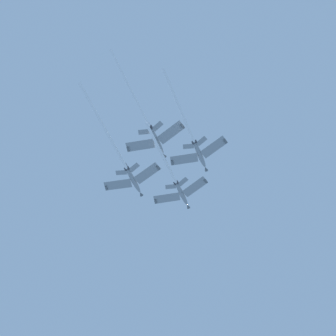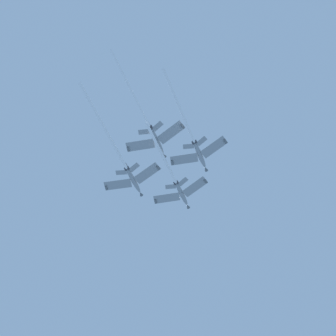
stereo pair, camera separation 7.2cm
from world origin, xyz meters
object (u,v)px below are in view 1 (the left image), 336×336
object	(u,v)px
jet_left_wing	(122,160)
jet_slot	(150,128)
jet_right_wing	(193,140)
jet_lead	(175,181)

from	to	relation	value
jet_left_wing	jet_slot	size ratio (longest dim) A/B	1.14
jet_right_wing	jet_slot	distance (m)	14.74
jet_right_wing	jet_slot	size ratio (longest dim) A/B	1.01
jet_left_wing	jet_right_wing	distance (m)	23.82
jet_lead	jet_right_wing	size ratio (longest dim) A/B	0.95
jet_lead	jet_left_wing	size ratio (longest dim) A/B	0.84
jet_right_wing	jet_lead	bearing A→B (deg)	-55.64
jet_slot	jet_right_wing	bearing A→B (deg)	-149.00
jet_lead	jet_left_wing	bearing A→B (deg)	40.31
jet_lead	jet_right_wing	bearing A→B (deg)	124.36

